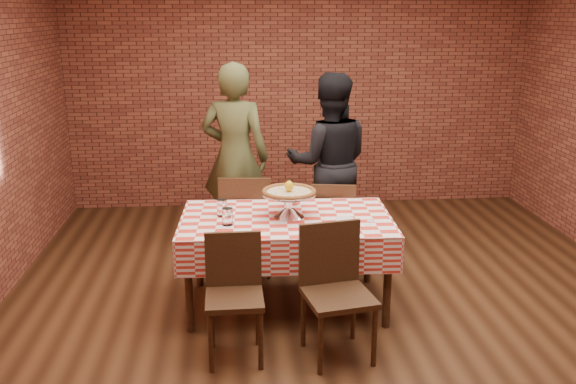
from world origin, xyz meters
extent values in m
plane|color=black|center=(0.00, 0.00, 0.00)|extent=(6.00, 6.00, 0.00)
plane|color=brown|center=(0.00, 3.00, 1.45)|extent=(5.50, 0.00, 5.50)
cube|color=#3E2818|center=(-0.39, 0.18, 0.38)|extent=(1.68, 1.05, 0.75)
cylinder|color=beige|center=(-0.37, 0.20, 0.96)|extent=(0.49, 0.49, 0.03)
ellipsoid|color=yellow|center=(-0.37, 0.20, 1.01)|extent=(0.08, 0.08, 0.09)
cylinder|color=white|center=(-0.85, 0.04, 0.82)|extent=(0.09, 0.09, 0.13)
cylinder|color=white|center=(-0.90, 0.27, 0.82)|extent=(0.09, 0.09, 0.13)
cylinder|color=white|center=(0.06, 0.07, 0.76)|extent=(0.16, 0.16, 0.01)
cube|color=white|center=(0.22, -0.05, 0.76)|extent=(0.05, 0.04, 0.00)
cube|color=white|center=(0.25, 0.03, 0.76)|extent=(0.06, 0.06, 0.00)
cube|color=silver|center=(-0.32, 0.50, 0.83)|extent=(0.10, 0.08, 0.14)
imported|color=#454927|center=(-0.79, 1.57, 0.94)|extent=(0.78, 0.61, 1.87)
imported|color=black|center=(0.14, 1.46, 0.88)|extent=(0.91, 0.74, 1.77)
camera|label=1|loc=(-0.78, -4.49, 2.33)|focal=38.93mm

